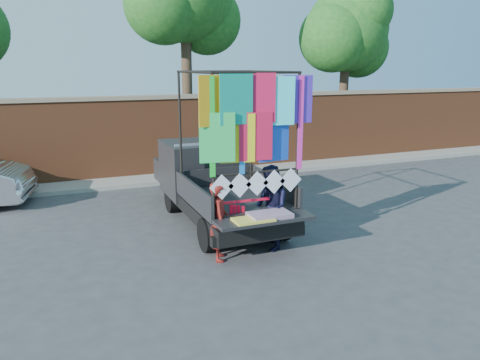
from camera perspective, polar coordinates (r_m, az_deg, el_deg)
name	(u,v)px	position (r m, az deg, el deg)	size (l,w,h in m)	color
ground	(259,249)	(9.32, 2.30, -8.35)	(90.00, 90.00, 0.00)	#38383A
brick_wall	(169,135)	(15.43, -8.64, 5.45)	(30.00, 0.45, 2.61)	brown
curb	(176,177)	(15.00, -7.82, 0.32)	(30.00, 1.20, 0.12)	gray
tree_right	(348,33)	(19.51, 13.05, 17.05)	(4.20, 3.30, 6.62)	#38281C
pickup_truck	(210,180)	(11.12, -3.65, -0.03)	(2.16, 5.42, 3.41)	black
woman	(219,221)	(8.58, -2.55, -5.04)	(0.54, 0.36, 1.49)	maroon
man	(270,208)	(9.06, 3.69, -3.42)	(0.81, 0.63, 1.67)	black
streamer_bundle	(240,212)	(8.74, 0.05, -3.86)	(0.96, 0.09, 0.66)	red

